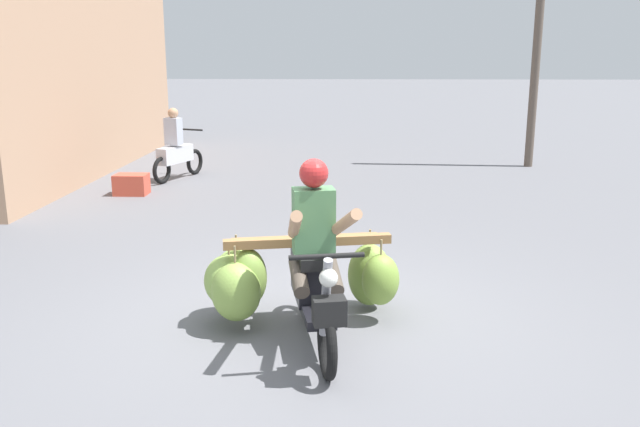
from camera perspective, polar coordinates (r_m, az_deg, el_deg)
ground_plane at (r=6.15m, az=-1.36°, el=-9.30°), size 120.00×120.00×0.00m
motorbike_main_loaded at (r=5.85m, az=-2.36°, el=-5.34°), size 1.82×1.91×1.58m
motorbike_distant_ahead_left at (r=13.14m, az=-12.39°, el=5.33°), size 0.75×1.54×1.40m
shopfront_building at (r=15.02m, az=-24.10°, el=11.61°), size 3.34×9.09×4.33m
produce_crate at (r=11.97m, az=-16.03°, el=2.44°), size 0.56×0.40×0.36m
utility_pole at (r=15.03m, az=18.58°, el=17.16°), size 0.18×0.18×6.99m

